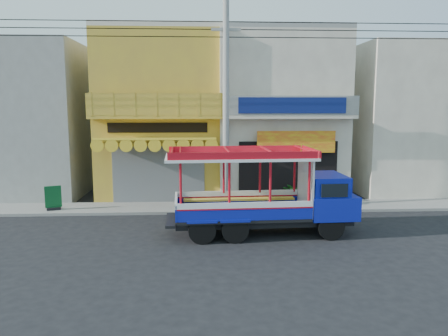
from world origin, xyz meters
name	(u,v)px	position (x,y,z in m)	size (l,w,h in m)	color
ground	(259,234)	(0.00, 0.00, 0.00)	(90.00, 90.00, 0.00)	black
sidewalk	(247,207)	(0.00, 4.00, 0.06)	(30.00, 2.00, 0.12)	slate
shophouse_left	(163,114)	(-4.00, 7.96, 4.11)	(6.00, 7.50, 8.24)	gold
shophouse_right	(278,114)	(2.00, 7.96, 4.11)	(6.00, 6.75, 8.24)	#BEB09C
party_pilaster	(224,118)	(-1.00, 4.85, 4.00)	(0.35, 0.30, 8.00)	#BEB09C
filler_building_left	(26,120)	(-11.00, 8.00, 3.80)	(6.00, 6.00, 7.60)	gray
filler_building_right	(407,119)	(9.00, 8.00, 3.80)	(6.00, 6.00, 7.60)	#BEB09C
utility_pole	(230,94)	(-0.85, 3.30, 5.03)	(28.00, 0.26, 9.00)	gray
songthaew_truck	(275,193)	(0.57, 0.06, 1.48)	(6.68, 2.47, 3.08)	black
green_sign	(53,200)	(-8.37, 3.65, 0.56)	(0.66, 0.48, 1.04)	black
potted_plant_a	(293,192)	(2.11, 4.20, 0.68)	(1.00, 0.87, 1.12)	#185619
potted_plant_b	(314,195)	(2.92, 3.61, 0.66)	(0.60, 0.48, 1.08)	#185619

